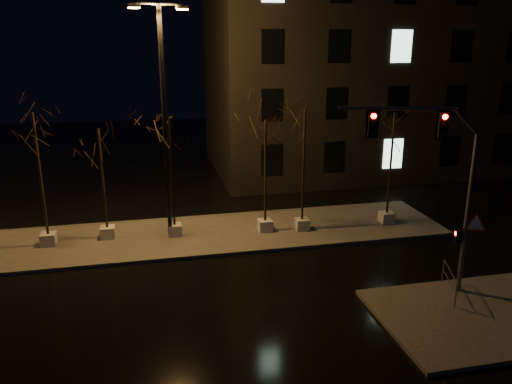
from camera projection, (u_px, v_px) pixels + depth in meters
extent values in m
plane|color=black|center=(246.00, 292.00, 18.81)|extent=(90.00, 90.00, 0.00)
cube|color=#46433E|center=(222.00, 233.00, 24.40)|extent=(22.00, 5.00, 0.15)
cube|color=#46433E|center=(481.00, 316.00, 17.07)|extent=(7.00, 5.00, 0.15)
cube|color=black|center=(385.00, 64.00, 36.36)|extent=(25.00, 12.00, 15.00)
cube|color=silver|center=(49.00, 239.00, 22.76)|extent=(0.65, 0.65, 0.55)
cylinder|color=black|center=(40.00, 175.00, 21.89)|extent=(0.11, 0.11, 5.51)
cube|color=silver|center=(108.00, 232.00, 23.57)|extent=(0.65, 0.65, 0.55)
cylinder|color=black|center=(103.00, 179.00, 22.82)|extent=(0.11, 0.11, 4.65)
cube|color=silver|center=(175.00, 230.00, 23.89)|extent=(0.65, 0.65, 0.55)
cylinder|color=black|center=(172.00, 172.00, 23.07)|extent=(0.11, 0.11, 5.12)
cube|color=silver|center=(265.00, 225.00, 24.46)|extent=(0.65, 0.65, 0.55)
cylinder|color=black|center=(265.00, 171.00, 23.67)|extent=(0.11, 0.11, 4.91)
cube|color=silver|center=(302.00, 224.00, 24.62)|extent=(0.65, 0.65, 0.55)
cylinder|color=black|center=(304.00, 166.00, 23.77)|extent=(0.11, 0.11, 5.33)
cube|color=silver|center=(386.00, 217.00, 25.56)|extent=(0.65, 0.65, 0.55)
cylinder|color=black|center=(391.00, 164.00, 24.74)|extent=(0.11, 0.11, 5.09)
cylinder|color=#55565C|center=(467.00, 216.00, 17.79)|extent=(0.18, 0.18, 5.91)
cylinder|color=#55565C|center=(396.00, 109.00, 16.93)|extent=(3.80, 1.31, 0.14)
cube|color=black|center=(443.00, 125.00, 16.95)|extent=(0.35, 0.30, 0.89)
cube|color=black|center=(373.00, 124.00, 17.15)|extent=(0.35, 0.30, 0.89)
cube|color=black|center=(458.00, 236.00, 18.04)|extent=(0.26, 0.23, 0.44)
cone|color=red|center=(475.00, 224.00, 17.81)|extent=(0.99, 0.34, 1.02)
sphere|color=#FF0C07|center=(480.00, 117.00, 16.77)|extent=(0.18, 0.18, 0.18)
cylinder|color=black|center=(165.00, 128.00, 22.24)|extent=(0.21, 0.21, 10.43)
cylinder|color=black|center=(158.00, 4.00, 20.73)|extent=(2.23, 0.75, 0.10)
cube|color=orange|center=(134.00, 7.00, 20.30)|extent=(0.58, 0.43, 0.21)
cube|color=orange|center=(182.00, 8.00, 21.26)|extent=(0.58, 0.43, 0.21)
cylinder|color=#55565C|center=(456.00, 296.00, 17.29)|extent=(0.05, 0.05, 0.88)
cylinder|color=#55565C|center=(443.00, 272.00, 19.16)|extent=(0.05, 0.05, 0.88)
cylinder|color=#55565C|center=(450.00, 271.00, 18.08)|extent=(0.71, 1.86, 0.04)
cylinder|color=#55565C|center=(449.00, 281.00, 18.20)|extent=(0.71, 1.86, 0.04)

